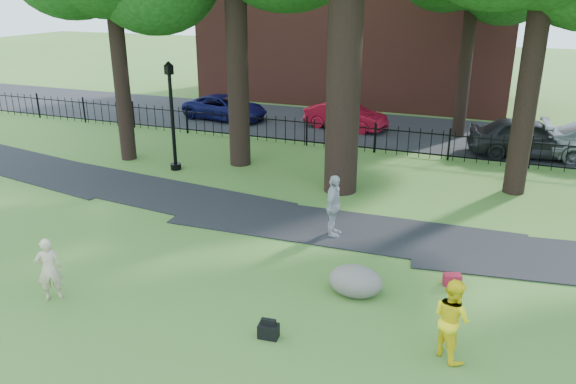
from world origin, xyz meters
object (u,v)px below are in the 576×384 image
at_px(woman, 49,269).
at_px(lamppost, 172,118).
at_px(red_sedan, 346,116).
at_px(boulder, 356,279).
at_px(man, 452,319).

xyz_separation_m(woman, lamppost, (-2.51, 9.07, 1.26)).
bearing_deg(lamppost, red_sedan, 85.40).
distance_m(boulder, lamppost, 10.94).
bearing_deg(lamppost, boulder, -14.43).
bearing_deg(red_sedan, man, -149.04).
xyz_separation_m(boulder, lamppost, (-8.73, 6.38, 1.63)).
bearing_deg(woman, lamppost, -115.95).
height_order(boulder, red_sedan, red_sedan).
bearing_deg(man, woman, 50.82).
height_order(woman, red_sedan, woman).
xyz_separation_m(man, lamppost, (-10.96, 7.98, 1.19)).
xyz_separation_m(lamppost, red_sedan, (4.23, 8.53, -1.33)).
bearing_deg(man, lamppost, 7.40).
distance_m(woman, lamppost, 9.50).
xyz_separation_m(boulder, red_sedan, (-4.50, 14.91, 0.29)).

